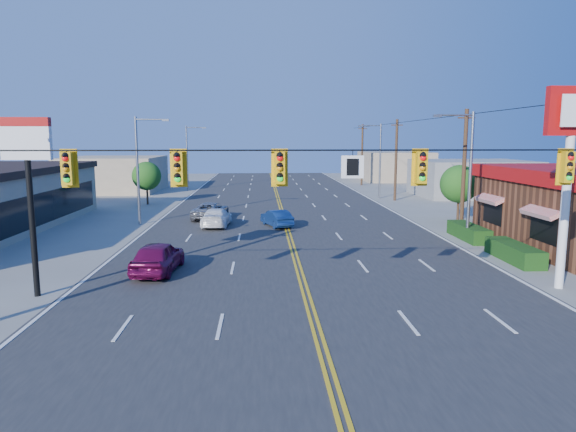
{
  "coord_description": "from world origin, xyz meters",
  "views": [
    {
      "loc": [
        -1.81,
        -16.8,
        6.35
      ],
      "look_at": [
        -0.36,
        10.88,
        2.2
      ],
      "focal_mm": 32.0,
      "sensor_mm": 36.0,
      "label": 1
    }
  ],
  "objects_px": {
    "signal_span": "(312,184)",
    "car_white": "(217,218)",
    "kfc_pylon": "(570,147)",
    "car_blue": "(277,219)",
    "car_magenta": "(158,258)",
    "car_silver": "(210,211)",
    "pizza_hut_sign": "(28,169)"
  },
  "relations": [
    {
      "from": "signal_span",
      "to": "pizza_hut_sign",
      "type": "height_order",
      "value": "signal_span"
    },
    {
      "from": "pizza_hut_sign",
      "to": "car_silver",
      "type": "xyz_separation_m",
      "value": [
        5.13,
        20.01,
        -4.52
      ]
    },
    {
      "from": "signal_span",
      "to": "car_magenta",
      "type": "bearing_deg",
      "value": 132.15
    },
    {
      "from": "car_magenta",
      "to": "car_silver",
      "type": "height_order",
      "value": "car_magenta"
    },
    {
      "from": "pizza_hut_sign",
      "to": "car_magenta",
      "type": "xyz_separation_m",
      "value": [
        4.26,
        3.32,
        -4.42
      ]
    },
    {
      "from": "signal_span",
      "to": "car_white",
      "type": "bearing_deg",
      "value": 103.68
    },
    {
      "from": "kfc_pylon",
      "to": "car_white",
      "type": "bearing_deg",
      "value": 134.46
    },
    {
      "from": "kfc_pylon",
      "to": "car_magenta",
      "type": "relative_size",
      "value": 1.91
    },
    {
      "from": "pizza_hut_sign",
      "to": "car_blue",
      "type": "height_order",
      "value": "pizza_hut_sign"
    },
    {
      "from": "signal_span",
      "to": "car_blue",
      "type": "relative_size",
      "value": 6.57
    },
    {
      "from": "pizza_hut_sign",
      "to": "car_white",
      "type": "relative_size",
      "value": 1.51
    },
    {
      "from": "kfc_pylon",
      "to": "car_magenta",
      "type": "xyz_separation_m",
      "value": [
        -17.74,
        3.32,
        -5.29
      ]
    },
    {
      "from": "signal_span",
      "to": "car_silver",
      "type": "xyz_separation_m",
      "value": [
        -5.75,
        24.01,
        -4.22
      ]
    },
    {
      "from": "kfc_pylon",
      "to": "car_blue",
      "type": "relative_size",
      "value": 2.3
    },
    {
      "from": "signal_span",
      "to": "car_white",
      "type": "relative_size",
      "value": 5.35
    },
    {
      "from": "kfc_pylon",
      "to": "car_blue",
      "type": "height_order",
      "value": "kfc_pylon"
    },
    {
      "from": "car_silver",
      "to": "pizza_hut_sign",
      "type": "bearing_deg",
      "value": 84.13
    },
    {
      "from": "kfc_pylon",
      "to": "pizza_hut_sign",
      "type": "distance_m",
      "value": 22.02
    },
    {
      "from": "car_blue",
      "to": "signal_span",
      "type": "bearing_deg",
      "value": 72.54
    },
    {
      "from": "signal_span",
      "to": "pizza_hut_sign",
      "type": "relative_size",
      "value": 3.55
    },
    {
      "from": "pizza_hut_sign",
      "to": "car_magenta",
      "type": "relative_size",
      "value": 1.54
    },
    {
      "from": "signal_span",
      "to": "car_blue",
      "type": "distance_m",
      "value": 20.59
    },
    {
      "from": "car_silver",
      "to": "signal_span",
      "type": "bearing_deg",
      "value": 111.97
    },
    {
      "from": "car_blue",
      "to": "kfc_pylon",
      "type": "bearing_deg",
      "value": 106.84
    },
    {
      "from": "car_white",
      "to": "signal_span",
      "type": "bearing_deg",
      "value": 107.69
    },
    {
      "from": "pizza_hut_sign",
      "to": "signal_span",
      "type": "bearing_deg",
      "value": -20.19
    },
    {
      "from": "kfc_pylon",
      "to": "pizza_hut_sign",
      "type": "height_order",
      "value": "kfc_pylon"
    },
    {
      "from": "car_magenta",
      "to": "car_blue",
      "type": "bearing_deg",
      "value": -110.86
    },
    {
      "from": "car_white",
      "to": "kfc_pylon",
      "type": "bearing_deg",
      "value": 138.47
    },
    {
      "from": "car_magenta",
      "to": "car_silver",
      "type": "relative_size",
      "value": 0.93
    },
    {
      "from": "car_blue",
      "to": "car_silver",
      "type": "xyz_separation_m",
      "value": [
        -5.17,
        3.88,
        0.06
      ]
    },
    {
      "from": "signal_span",
      "to": "car_magenta",
      "type": "height_order",
      "value": "signal_span"
    }
  ]
}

